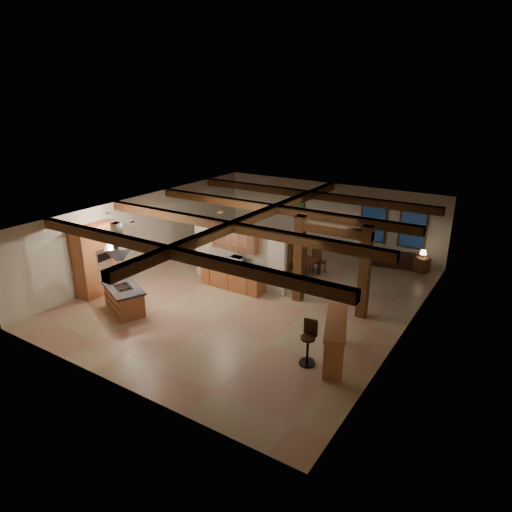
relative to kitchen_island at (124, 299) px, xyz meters
The scene contains 22 objects.
ground 4.30m from the kitchen_island, 48.65° to the left, with size 12.00×12.00×0.00m, color tan.
room_walls 4.49m from the kitchen_island, 48.65° to the left, with size 12.00×12.00×12.00m.
ceiling_beams 4.88m from the kitchen_island, 48.65° to the left, with size 10.00×12.00×0.28m.
timber_posts 6.63m from the kitchen_island, 34.87° to the left, with size 2.50×0.30×2.90m.
partition_wall 4.19m from the kitchen_island, 63.79° to the left, with size 3.80×0.18×2.20m, color beige.
pantry_cabinet 2.09m from the kitchen_island, 161.59° to the left, with size 0.67×1.60×2.40m.
back_counter 3.79m from the kitchen_island, 61.19° to the left, with size 2.50×0.66×0.94m.
upper_display_cabinet 4.22m from the kitchen_island, 62.59° to the left, with size 1.80×0.36×0.95m.
range_hood 1.36m from the kitchen_island, behind, with size 1.10×1.10×1.40m.
back_windows 10.79m from the kitchen_island, 58.39° to the left, with size 2.70×0.07×1.70m.
framed_art 9.33m from the kitchen_island, 81.75° to the left, with size 0.65×0.05×0.85m.
recessed_cans 2.78m from the kitchen_island, 77.06° to the left, with size 3.16×2.46×0.03m.
kitchen_island is the anchor object (origin of this frame).
dining_table 6.48m from the kitchen_island, 62.41° to the left, with size 1.82×1.01×0.64m, color #3F1A0F.
sofa 10.47m from the kitchen_island, 55.69° to the left, with size 2.30×0.90×0.67m, color black.
microwave 3.94m from the kitchen_island, 58.71° to the left, with size 0.47×0.32×0.26m, color #AEAFB3.
bar_counter 6.78m from the kitchen_island, ahead, with size 1.23×2.15×1.10m.
side_table 11.06m from the kitchen_island, 50.24° to the left, with size 0.46×0.46×0.58m, color #391E0E.
table_lamp 11.06m from the kitchen_island, 50.24° to the left, with size 0.25×0.25×0.30m.
bar_stool_a 6.22m from the kitchen_island, ahead, with size 0.42×0.43×1.19m.
bar_stool_b 6.21m from the kitchen_island, ahead, with size 0.38×0.39×1.09m.
dining_chairs 6.48m from the kitchen_island, 62.41° to the left, with size 2.03×2.03×1.15m.
Camera 1 is at (7.69, -11.94, 6.58)m, focal length 32.00 mm.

